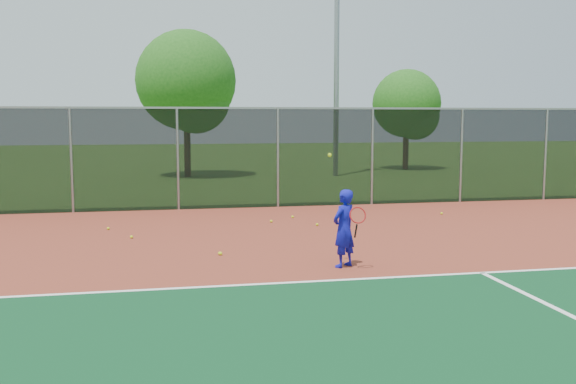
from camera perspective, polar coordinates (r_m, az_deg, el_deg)
name	(u,v)px	position (r m, az deg, el deg)	size (l,w,h in m)	color
ground	(452,340)	(8.40, 14.35, -12.63)	(120.00, 120.00, 0.00)	#33601B
court_apron	(394,295)	(10.15, 9.42, -9.06)	(30.00, 20.00, 0.02)	maroon
fence_back	(278,156)	(19.48, -0.91, 3.18)	(30.00, 0.06, 3.03)	black
tennis_player	(344,228)	(11.72, 5.00, -3.22)	(0.62, 0.70, 2.08)	#1113A6
practice_ball_0	(271,221)	(16.69, -1.50, -2.61)	(0.07, 0.07, 0.07)	#C5DA19
practice_ball_1	(220,253)	(12.86, -6.08, -5.44)	(0.07, 0.07, 0.07)	#C5DA19
practice_ball_2	(108,228)	(16.21, -15.69, -3.14)	(0.07, 0.07, 0.07)	#C5DA19
practice_ball_3	(442,213)	(18.57, 13.49, -1.85)	(0.07, 0.07, 0.07)	#C5DA19
practice_ball_4	(132,237)	(14.94, -13.74, -3.90)	(0.07, 0.07, 0.07)	#C5DA19
practice_ball_5	(221,254)	(12.84, -6.01, -5.47)	(0.07, 0.07, 0.07)	#C5DA19
practice_ball_6	(293,217)	(17.42, 0.41, -2.22)	(0.07, 0.07, 0.07)	#C5DA19
practice_ball_7	(317,225)	(16.19, 2.61, -2.91)	(0.07, 0.07, 0.07)	#C5DA19
floodlight_n	(337,26)	(30.41, 4.36, 14.53)	(0.90, 0.40, 12.29)	gray
tree_back_left	(188,85)	(29.94, -8.84, 9.39)	(4.57, 4.57, 6.71)	#382414
tree_back_mid	(409,107)	(34.47, 10.69, 7.46)	(3.58, 3.58, 5.25)	#382414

